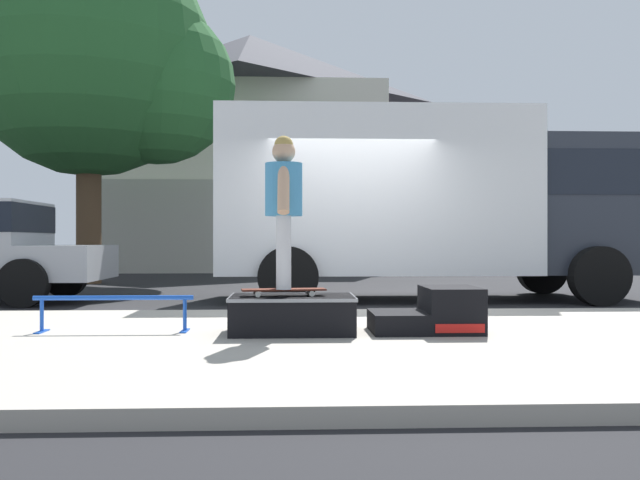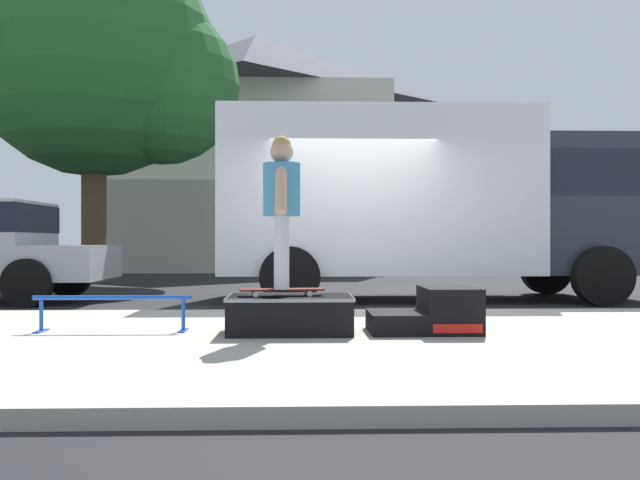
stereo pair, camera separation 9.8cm
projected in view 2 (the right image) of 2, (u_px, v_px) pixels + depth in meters
ground_plane at (360, 314)px, 9.08m from camera, size 140.00×140.00×0.00m
sidewalk_slab at (391, 344)px, 6.08m from camera, size 50.00×5.00×0.12m
skate_box at (290, 313)px, 6.41m from camera, size 1.17×0.79×0.35m
kicker_ramp at (433, 313)px, 6.45m from camera, size 1.02×0.71×0.43m
grind_rail at (113, 304)px, 6.48m from camera, size 1.50×0.28×0.34m
skateboard at (282, 290)px, 6.35m from camera, size 0.80×0.30×0.07m
skater_kid at (282, 199)px, 6.35m from camera, size 0.35×0.73×1.43m
box_truck at (433, 197)px, 11.32m from camera, size 6.91×2.63×3.05m
street_tree_main at (108, 63)px, 15.67m from camera, size 6.14×5.58×8.04m
house_behind at (256, 150)px, 24.51m from camera, size 9.54×8.23×8.40m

